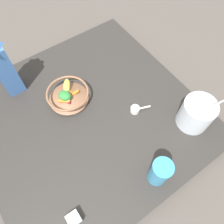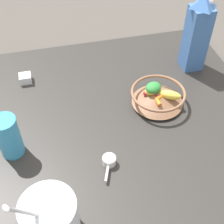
{
  "view_description": "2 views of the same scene",
  "coord_description": "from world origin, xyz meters",
  "views": [
    {
      "loc": [
        0.18,
        0.45,
        0.9
      ],
      "look_at": [
        -0.07,
        0.09,
        0.12
      ],
      "focal_mm": 35.0,
      "sensor_mm": 36.0,
      "label": 1
    },
    {
      "loc": [
        -0.72,
        0.23,
        0.83
      ],
      "look_at": [
        -0.05,
        0.07,
        0.12
      ],
      "focal_mm": 50.0,
      "sensor_mm": 36.0,
      "label": 2
    }
  ],
  "objects": [
    {
      "name": "countertop",
      "position": [
        0.0,
        0.0,
        0.02
      ],
      "size": [
        0.94,
        0.94,
        0.05
      ],
      "color": "#2D2B28",
      "rests_on": "ground_plane"
    },
    {
      "name": "measuring_scoop",
      "position": [
        -0.19,
        0.11,
        0.06
      ],
      "size": [
        0.09,
        0.05,
        0.03
      ],
      "color": "white",
      "rests_on": "countertop"
    },
    {
      "name": "milk_carton",
      "position": [
        0.2,
        -0.32,
        0.2
      ],
      "size": [
        0.08,
        0.08,
        0.3
      ],
      "color": "#3D6BB2",
      "rests_on": "countertop"
    },
    {
      "name": "ground_plane",
      "position": [
        0.0,
        0.0,
        0.0
      ],
      "size": [
        6.0,
        6.0,
        0.0
      ],
      "primitive_type": "plane",
      "color": "#4C4742"
    },
    {
      "name": "spice_jar",
      "position": [
        0.26,
        0.33,
        0.06
      ],
      "size": [
        0.04,
        0.04,
        0.03
      ],
      "color": "silver",
      "rests_on": "countertop"
    },
    {
      "name": "drinking_cup",
      "position": [
        -0.07,
        0.39,
        0.12
      ],
      "size": [
        0.08,
        0.08,
        0.14
      ],
      "color": "#3893C6",
      "rests_on": "countertop"
    },
    {
      "name": "fruit_bowl",
      "position": [
        0.03,
        -0.12,
        0.08
      ],
      "size": [
        0.19,
        0.19,
        0.08
      ],
      "color": "brown",
      "rests_on": "countertop"
    },
    {
      "name": "yogurt_tub",
      "position": [
        -0.36,
        0.29,
        0.12
      ],
      "size": [
        0.14,
        0.14,
        0.25
      ],
      "color": "silver",
      "rests_on": "countertop"
    }
  ]
}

